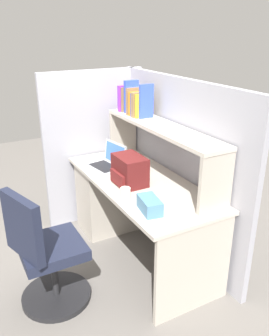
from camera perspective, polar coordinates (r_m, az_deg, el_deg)
ground_plane at (r=3.31m, az=0.78°, el=-13.60°), size 8.00×8.00×0.00m
desk at (r=3.40m, az=-2.40°, el=-4.66°), size 1.60×0.70×0.73m
cubicle_partition_rear at (r=3.12m, az=6.96°, el=0.13°), size 1.84×0.05×1.55m
cubicle_partition_left at (r=3.63m, az=-6.43°, el=3.32°), size 0.05×1.06×1.55m
overhead_hutch at (r=2.92m, az=4.33°, el=5.10°), size 1.44×0.28×0.45m
reference_books_on_shelf at (r=3.23m, az=0.14°, el=10.81°), size 0.37×0.19×0.30m
laptop at (r=3.21m, az=-4.20°, el=0.98°), size 0.35×0.30×0.22m
backpack at (r=2.84m, az=-0.88°, el=-0.41°), size 0.30×0.22×0.24m
computer_mouse at (r=2.59m, az=4.68°, el=-5.26°), size 0.08×0.12×0.03m
paper_cup at (r=2.61m, az=-1.48°, el=-4.22°), size 0.08×0.08×0.10m
tissue_box at (r=2.45m, az=2.49°, el=-6.01°), size 0.24×0.16×0.10m
office_chair at (r=2.66m, az=-14.16°, el=-13.94°), size 0.52×0.54×0.93m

